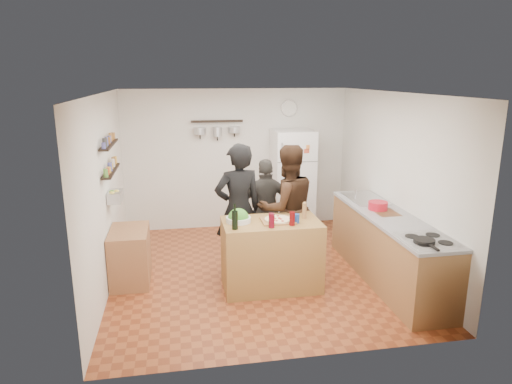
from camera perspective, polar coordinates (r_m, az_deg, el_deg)
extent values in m
plane|color=brown|center=(6.63, 0.15, -9.89)|extent=(4.20, 4.20, 0.00)
plane|color=white|center=(6.04, 0.17, 12.26)|extent=(4.20, 4.20, 0.00)
plane|color=silver|center=(8.25, -2.43, 4.09)|extent=(4.00, 0.00, 4.00)
plane|color=silver|center=(6.19, -18.37, -0.14)|extent=(0.00, 4.20, 4.20)
plane|color=silver|center=(6.85, 16.87, 1.33)|extent=(0.00, 4.20, 4.20)
cube|color=olive|center=(6.01, 1.91, -7.81)|extent=(1.25, 0.72, 0.91)
cube|color=brown|center=(5.85, 2.75, -3.60)|extent=(0.42, 0.34, 0.02)
cylinder|color=beige|center=(5.84, 2.75, -3.43)|extent=(0.34, 0.34, 0.02)
cylinder|color=silver|center=(5.82, -2.21, -3.46)|extent=(0.32, 0.32, 0.06)
cylinder|color=black|center=(5.53, -2.66, -3.54)|extent=(0.08, 0.08, 0.23)
cylinder|color=#520713|center=(5.59, 1.96, -3.59)|extent=(0.07, 0.07, 0.18)
cylinder|color=#550709|center=(5.69, 4.54, -3.35)|extent=(0.07, 0.07, 0.17)
cylinder|color=olive|center=(5.98, 6.08, -2.47)|extent=(0.06, 0.06, 0.18)
cylinder|color=navy|center=(5.79, 5.10, -3.32)|extent=(0.07, 0.07, 0.12)
imported|color=black|center=(6.32, -2.22, -2.19)|extent=(0.75, 0.56, 1.85)
imported|color=black|center=(6.45, 3.89, -2.05)|extent=(0.98, 0.82, 1.81)
imported|color=#2F2D2A|center=(6.94, 1.31, -2.06)|extent=(0.91, 0.41, 1.52)
cube|color=#9E7042|center=(6.48, 16.14, -6.77)|extent=(0.63, 2.63, 0.90)
cube|color=white|center=(5.54, 20.74, -5.71)|extent=(0.60, 0.62, 0.02)
cylinder|color=black|center=(5.42, 20.28, -5.77)|extent=(0.23, 0.23, 0.04)
cube|color=silver|center=(7.07, 13.42, -0.85)|extent=(0.50, 0.80, 0.03)
cube|color=#915B34|center=(6.44, 15.92, -2.55)|extent=(0.30, 0.40, 0.02)
cylinder|color=red|center=(6.53, 15.00, -1.65)|extent=(0.27, 0.27, 0.11)
cube|color=white|center=(8.16, 4.56, 1.44)|extent=(0.70, 0.68, 1.80)
cylinder|color=silver|center=(8.29, 4.15, 10.40)|extent=(0.30, 0.03, 0.30)
cube|color=black|center=(6.32, -17.68, 2.53)|extent=(0.12, 1.00, 0.02)
cube|color=black|center=(6.26, -17.92, 5.67)|extent=(0.12, 1.00, 0.02)
cube|color=silver|center=(6.40, -17.17, -0.52)|extent=(0.18, 0.35, 0.14)
cube|color=#9F6942|center=(6.42, -15.44, -7.71)|extent=(0.50, 0.80, 0.73)
cube|color=black|center=(8.01, -4.89, 8.81)|extent=(0.90, 0.04, 0.04)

